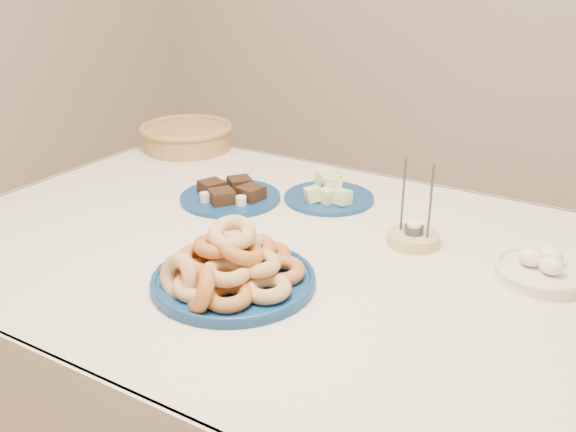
% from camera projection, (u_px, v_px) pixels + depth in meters
% --- Properties ---
extents(dining_table, '(1.71, 1.11, 0.75)m').
position_uv_depth(dining_table, '(299.00, 292.00, 1.45)').
color(dining_table, brown).
rests_on(dining_table, ground).
extents(donut_platter, '(0.43, 0.43, 0.15)m').
position_uv_depth(donut_platter, '(231.00, 269.00, 1.25)').
color(donut_platter, navy).
rests_on(donut_platter, dining_table).
extents(melon_plate, '(0.28, 0.28, 0.08)m').
position_uv_depth(melon_plate, '(329.00, 192.00, 1.67)').
color(melon_plate, navy).
rests_on(melon_plate, dining_table).
extents(brownie_plate, '(0.35, 0.35, 0.05)m').
position_uv_depth(brownie_plate, '(230.00, 195.00, 1.67)').
color(brownie_plate, navy).
rests_on(brownie_plate, dining_table).
extents(wicker_basket, '(0.31, 0.31, 0.08)m').
position_uv_depth(wicker_basket, '(187.00, 136.00, 2.08)').
color(wicker_basket, olive).
rests_on(wicker_basket, dining_table).
extents(candle_holder, '(0.13, 0.13, 0.19)m').
position_uv_depth(candle_holder, '(413.00, 237.00, 1.43)').
color(candle_holder, tan).
rests_on(candle_holder, dining_table).
extents(egg_bowl, '(0.21, 0.21, 0.06)m').
position_uv_depth(egg_bowl, '(542.00, 270.00, 1.28)').
color(egg_bowl, silver).
rests_on(egg_bowl, dining_table).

